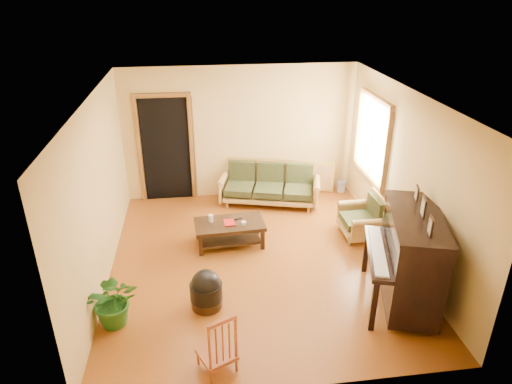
{
  "coord_description": "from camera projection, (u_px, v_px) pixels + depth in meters",
  "views": [
    {
      "loc": [
        -0.83,
        -5.98,
        4.04
      ],
      "look_at": [
        0.0,
        0.2,
        1.1
      ],
      "focal_mm": 32.0,
      "sensor_mm": 36.0,
      "label": 1
    }
  ],
  "objects": [
    {
      "name": "floor",
      "position": [
        258.0,
        260.0,
        7.19
      ],
      "size": [
        5.0,
        5.0,
        0.0
      ],
      "primitive_type": "plane",
      "color": "#65300D",
      "rests_on": "ground"
    },
    {
      "name": "window",
      "position": [
        373.0,
        138.0,
        7.98
      ],
      "size": [
        0.12,
        1.36,
        1.46
      ],
      "primitive_type": "cube",
      "color": "white",
      "rests_on": "right_wall"
    },
    {
      "name": "book",
      "position": [
        224.0,
        223.0,
        7.41
      ],
      "size": [
        0.19,
        0.25,
        0.02
      ],
      "primitive_type": "imported",
      "rotation": [
        0.0,
        0.0,
        0.08
      ],
      "color": "maroon",
      "rests_on": "coffee_table"
    },
    {
      "name": "leaning_frame",
      "position": [
        322.0,
        177.0,
        9.4
      ],
      "size": [
        0.49,
        0.26,
        0.65
      ],
      "primitive_type": "cube",
      "rotation": [
        0.0,
        0.0,
        -0.32
      ],
      "color": "gold",
      "rests_on": "floor"
    },
    {
      "name": "sofa",
      "position": [
        269.0,
        184.0,
        8.83
      ],
      "size": [
        2.04,
        1.26,
        0.81
      ],
      "primitive_type": "cube",
      "rotation": [
        0.0,
        0.0,
        -0.26
      ],
      "color": "#A87E3D",
      "rests_on": "floor"
    },
    {
      "name": "doorway",
      "position": [
        166.0,
        150.0,
        8.8
      ],
      "size": [
        1.08,
        0.16,
        2.05
      ],
      "primitive_type": "cube",
      "color": "black",
      "rests_on": "floor"
    },
    {
      "name": "coffee_table",
      "position": [
        230.0,
        233.0,
        7.54
      ],
      "size": [
        1.16,
        0.68,
        0.41
      ],
      "primitive_type": "cube",
      "rotation": [
        0.0,
        0.0,
        0.06
      ],
      "color": "black",
      "rests_on": "floor"
    },
    {
      "name": "piano",
      "position": [
        410.0,
        260.0,
        6.01
      ],
      "size": [
        1.26,
        1.68,
        1.32
      ],
      "primitive_type": "cube",
      "rotation": [
        0.0,
        0.0,
        -0.28
      ],
      "color": "black",
      "rests_on": "floor"
    },
    {
      "name": "potted_plant",
      "position": [
        114.0,
        300.0,
        5.74
      ],
      "size": [
        0.68,
        0.6,
        0.73
      ],
      "primitive_type": "imported",
      "rotation": [
        0.0,
        0.0,
        0.04
      ],
      "color": "#1D5016",
      "rests_on": "floor"
    },
    {
      "name": "footstool",
      "position": [
        206.0,
        294.0,
        6.1
      ],
      "size": [
        0.48,
        0.48,
        0.42
      ],
      "primitive_type": "cylinder",
      "rotation": [
        0.0,
        0.0,
        -0.1
      ],
      "color": "black",
      "rests_on": "floor"
    },
    {
      "name": "ceramic_crock",
      "position": [
        341.0,
        186.0,
        9.47
      ],
      "size": [
        0.2,
        0.2,
        0.22
      ],
      "primitive_type": "cylinder",
      "rotation": [
        0.0,
        0.0,
        0.16
      ],
      "color": "#3645A4",
      "rests_on": "floor"
    },
    {
      "name": "red_chair",
      "position": [
        216.0,
        341.0,
        5.05
      ],
      "size": [
        0.51,
        0.53,
        0.8
      ],
      "primitive_type": "cube",
      "rotation": [
        0.0,
        0.0,
        0.43
      ],
      "color": "maroon",
      "rests_on": "floor"
    },
    {
      "name": "candle",
      "position": [
        211.0,
        218.0,
        7.46
      ],
      "size": [
        0.09,
        0.09,
        0.12
      ],
      "primitive_type": "cylinder",
      "rotation": [
        0.0,
        0.0,
        -0.27
      ],
      "color": "white",
      "rests_on": "coffee_table"
    },
    {
      "name": "glass_jar",
      "position": [
        244.0,
        223.0,
        7.38
      ],
      "size": [
        0.1,
        0.1,
        0.06
      ],
      "primitive_type": "cylinder",
      "rotation": [
        0.0,
        0.0,
        0.31
      ],
      "color": "silver",
      "rests_on": "coffee_table"
    },
    {
      "name": "armchair",
      "position": [
        361.0,
        216.0,
        7.73
      ],
      "size": [
        0.73,
        0.77,
        0.76
      ],
      "primitive_type": "cube",
      "rotation": [
        0.0,
        0.0,
        0.02
      ],
      "color": "#A87E3D",
      "rests_on": "floor"
    },
    {
      "name": "remote",
      "position": [
        238.0,
        218.0,
        7.57
      ],
      "size": [
        0.14,
        0.09,
        0.01
      ],
      "primitive_type": "cube",
      "rotation": [
        0.0,
        0.0,
        0.4
      ],
      "color": "black",
      "rests_on": "coffee_table"
    }
  ]
}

